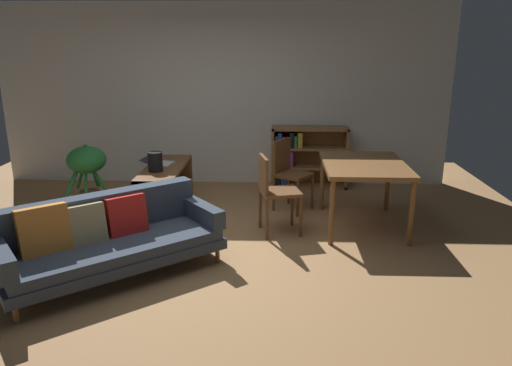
{
  "coord_description": "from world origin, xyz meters",
  "views": [
    {
      "loc": [
        0.79,
        -4.72,
        2.13
      ],
      "look_at": [
        0.6,
        0.13,
        0.72
      ],
      "focal_mm": 34.18,
      "sensor_mm": 36.0,
      "label": 1
    }
  ],
  "objects_px": {
    "bookshelf": "(303,156)",
    "desk_speaker": "(155,162)",
    "dining_chair_far": "(289,171)",
    "media_console": "(166,189)",
    "fabric_couch": "(107,237)",
    "dining_table": "(364,169)",
    "open_laptop": "(159,163)",
    "dining_chair_near": "(274,189)",
    "potted_floor_plant": "(87,166)"
  },
  "relations": [
    {
      "from": "bookshelf",
      "to": "open_laptop",
      "type": "bearing_deg",
      "value": -150.07
    },
    {
      "from": "bookshelf",
      "to": "potted_floor_plant",
      "type": "bearing_deg",
      "value": -157.18
    },
    {
      "from": "media_console",
      "to": "potted_floor_plant",
      "type": "height_order",
      "value": "potted_floor_plant"
    },
    {
      "from": "fabric_couch",
      "to": "open_laptop",
      "type": "distance_m",
      "value": 1.92
    },
    {
      "from": "dining_chair_near",
      "to": "bookshelf",
      "type": "height_order",
      "value": "bookshelf"
    },
    {
      "from": "media_console",
      "to": "open_laptop",
      "type": "bearing_deg",
      "value": 127.25
    },
    {
      "from": "bookshelf",
      "to": "media_console",
      "type": "bearing_deg",
      "value": -145.87
    },
    {
      "from": "desk_speaker",
      "to": "bookshelf",
      "type": "xyz_separation_m",
      "value": [
        1.89,
        1.48,
        -0.25
      ]
    },
    {
      "from": "dining_chair_far",
      "to": "media_console",
      "type": "bearing_deg",
      "value": -174.6
    },
    {
      "from": "open_laptop",
      "to": "dining_chair_far",
      "type": "relative_size",
      "value": 0.47
    },
    {
      "from": "dining_table",
      "to": "dining_chair_near",
      "type": "bearing_deg",
      "value": -166.63
    },
    {
      "from": "open_laptop",
      "to": "bookshelf",
      "type": "xyz_separation_m",
      "value": [
        1.93,
        1.11,
        -0.15
      ]
    },
    {
      "from": "desk_speaker",
      "to": "dining_chair_far",
      "type": "xyz_separation_m",
      "value": [
        1.65,
        0.39,
        -0.2
      ]
    },
    {
      "from": "open_laptop",
      "to": "dining_table",
      "type": "bearing_deg",
      "value": -12.67
    },
    {
      "from": "desk_speaker",
      "to": "dining_chair_near",
      "type": "bearing_deg",
      "value": -17.25
    },
    {
      "from": "fabric_couch",
      "to": "desk_speaker",
      "type": "bearing_deg",
      "value": 85.69
    },
    {
      "from": "media_console",
      "to": "bookshelf",
      "type": "distance_m",
      "value": 2.22
    },
    {
      "from": "dining_chair_near",
      "to": "dining_chair_far",
      "type": "bearing_deg",
      "value": 77.4
    },
    {
      "from": "dining_table",
      "to": "dining_chair_near",
      "type": "xyz_separation_m",
      "value": [
        -1.04,
        -0.25,
        -0.18
      ]
    },
    {
      "from": "potted_floor_plant",
      "to": "dining_chair_far",
      "type": "relative_size",
      "value": 0.94
    },
    {
      "from": "dining_table",
      "to": "bookshelf",
      "type": "bearing_deg",
      "value": 109.98
    },
    {
      "from": "media_console",
      "to": "dining_table",
      "type": "bearing_deg",
      "value": -10.24
    },
    {
      "from": "dining_chair_near",
      "to": "media_console",
      "type": "bearing_deg",
      "value": 153.84
    },
    {
      "from": "open_laptop",
      "to": "desk_speaker",
      "type": "bearing_deg",
      "value": -82.92
    },
    {
      "from": "dining_table",
      "to": "dining_chair_near",
      "type": "relative_size",
      "value": 1.37
    },
    {
      "from": "dining_table",
      "to": "dining_chair_far",
      "type": "bearing_deg",
      "value": 145.25
    },
    {
      "from": "open_laptop",
      "to": "desk_speaker",
      "type": "height_order",
      "value": "desk_speaker"
    },
    {
      "from": "potted_floor_plant",
      "to": "desk_speaker",
      "type": "bearing_deg",
      "value": -16.18
    },
    {
      "from": "desk_speaker",
      "to": "potted_floor_plant",
      "type": "height_order",
      "value": "potted_floor_plant"
    },
    {
      "from": "dining_chair_far",
      "to": "desk_speaker",
      "type": "bearing_deg",
      "value": -166.74
    },
    {
      "from": "open_laptop",
      "to": "desk_speaker",
      "type": "distance_m",
      "value": 0.38
    },
    {
      "from": "fabric_couch",
      "to": "dining_chair_far",
      "type": "relative_size",
      "value": 2.25
    },
    {
      "from": "open_laptop",
      "to": "potted_floor_plant",
      "type": "bearing_deg",
      "value": -174.58
    },
    {
      "from": "bookshelf",
      "to": "desk_speaker",
      "type": "bearing_deg",
      "value": -141.89
    },
    {
      "from": "open_laptop",
      "to": "dining_chair_far",
      "type": "xyz_separation_m",
      "value": [
        1.69,
        0.02,
        -0.1
      ]
    },
    {
      "from": "potted_floor_plant",
      "to": "dining_chair_near",
      "type": "distance_m",
      "value": 2.53
    },
    {
      "from": "fabric_couch",
      "to": "media_console",
      "type": "distance_m",
      "value": 1.78
    },
    {
      "from": "desk_speaker",
      "to": "dining_chair_far",
      "type": "height_order",
      "value": "dining_chair_far"
    },
    {
      "from": "dining_chair_near",
      "to": "dining_chair_far",
      "type": "relative_size",
      "value": 0.99
    },
    {
      "from": "open_laptop",
      "to": "dining_chair_near",
      "type": "xyz_separation_m",
      "value": [
        1.5,
        -0.82,
        -0.09
      ]
    },
    {
      "from": "media_console",
      "to": "dining_chair_far",
      "type": "bearing_deg",
      "value": 5.4
    },
    {
      "from": "dining_chair_far",
      "to": "bookshelf",
      "type": "distance_m",
      "value": 1.12
    },
    {
      "from": "fabric_couch",
      "to": "dining_table",
      "type": "relative_size",
      "value": 1.66
    },
    {
      "from": "fabric_couch",
      "to": "bookshelf",
      "type": "relative_size",
      "value": 1.83
    },
    {
      "from": "fabric_couch",
      "to": "dining_table",
      "type": "xyz_separation_m",
      "value": [
        2.62,
        1.33,
        0.34
      ]
    },
    {
      "from": "media_console",
      "to": "open_laptop",
      "type": "distance_m",
      "value": 0.36
    },
    {
      "from": "dining_chair_near",
      "to": "dining_chair_far",
      "type": "height_order",
      "value": "dining_chair_far"
    },
    {
      "from": "open_laptop",
      "to": "bookshelf",
      "type": "relative_size",
      "value": 0.38
    },
    {
      "from": "media_console",
      "to": "potted_floor_plant",
      "type": "relative_size",
      "value": 1.57
    },
    {
      "from": "desk_speaker",
      "to": "bookshelf",
      "type": "relative_size",
      "value": 0.21
    }
  ]
}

